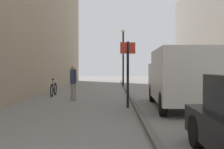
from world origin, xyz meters
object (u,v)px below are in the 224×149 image
Objects in this scene: delivery_van at (179,77)px; bicycle_leaning at (54,89)px; lamp_post at (123,54)px; pedestrian_main_foreground at (73,80)px; street_sign_post at (128,69)px.

delivery_van is 3.16× the size of bicycle_leaning.
pedestrian_main_foreground is at bearing -105.62° from lamp_post.
lamp_post is at bearing -101.36° from street_sign_post.
street_sign_post reaches higher than pedestrian_main_foreground.
lamp_post reaches higher than pedestrian_main_foreground.
delivery_van reaches higher than pedestrian_main_foreground.
pedestrian_main_foreground is at bearing -57.93° from bicycle_leaning.
street_sign_post is (-2.01, -0.02, 0.32)m from delivery_van.
lamp_post is (-1.79, 12.23, 1.50)m from delivery_van.
pedestrian_main_foreground is 10.29m from lamp_post.
bicycle_leaning is at bearing -37.06° from pedestrian_main_foreground.
delivery_van is (4.52, -2.46, 0.23)m from pedestrian_main_foreground.
pedestrian_main_foreground is 2.57m from bicycle_leaning.
pedestrian_main_foreground is 0.97× the size of bicycle_leaning.
street_sign_post is at bearing -51.31° from bicycle_leaning.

